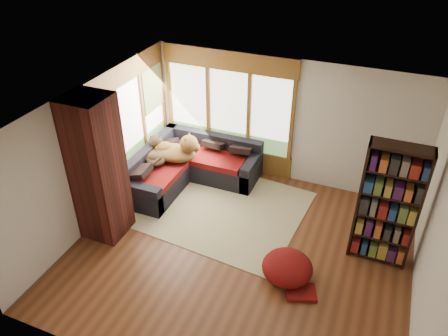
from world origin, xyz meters
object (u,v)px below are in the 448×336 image
Objects in this scene: area_rug at (213,205)px; dog_tan at (178,149)px; brick_chimney at (98,169)px; bookshelf at (388,206)px; pouf at (287,267)px; dog_brindle at (156,151)px; sectional_sofa at (181,164)px.

dog_tan is at bearing 153.76° from area_rug.
bookshelf is at bearing 13.75° from brick_chimney.
dog_tan is (-2.79, 1.75, 0.57)m from pouf.
dog_tan reaches higher than dog_brindle.
bookshelf reaches higher than sectional_sofa.
bookshelf is at bearing -124.72° from dog_brindle.
area_rug is 1.35m from dog_tan.
dog_tan is (-0.98, 0.48, 0.79)m from area_rug.
dog_brindle is (-0.36, -0.37, 0.44)m from sectional_sofa.
brick_chimney is at bearing 149.49° from dog_brindle.
bookshelf reaches higher than pouf.
area_rug is at bearing 175.30° from bookshelf.
sectional_sofa reaches higher than area_rug.
area_rug is (1.48, 1.36, -1.29)m from brick_chimney.
area_rug is at bearing 42.72° from brick_chimney.
brick_chimney is at bearing -102.55° from sectional_sofa.
bookshelf is 2.57× the size of dog_brindle.
brick_chimney reaches higher than area_rug.
pouf is 3.60m from dog_brindle.
brick_chimney is at bearing -137.28° from area_rug.
sectional_sofa is 2.75× the size of pouf.
bookshelf is at bearing 38.90° from pouf.
dog_brindle is at bearing 167.35° from area_rug.
pouf is 3.34m from dog_tan.
area_rug is 3.38× the size of dog_tan.
dog_tan is at bearing 147.91° from pouf.
dog_tan is at bearing 169.71° from bookshelf.
brick_chimney is 3.25× the size of pouf.
bookshelf is 4.12m from dog_tan.
dog_tan reaches higher than area_rug.
dog_tan is (0.05, -0.20, 0.49)m from sectional_sofa.
dog_tan reaches higher than pouf.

